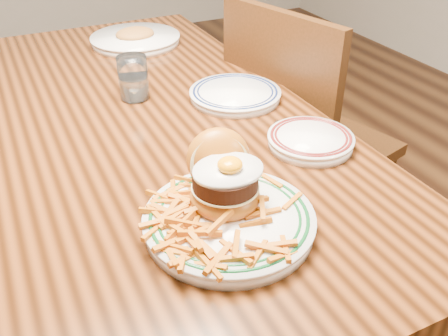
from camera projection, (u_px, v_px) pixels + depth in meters
name	position (u px, v px, depth m)	size (l,w,h in m)	color
floor	(160.00, 319.00, 1.65)	(6.00, 6.00, 0.00)	black
table	(142.00, 147.00, 1.29)	(0.85, 1.60, 0.75)	black
chair_right	(300.00, 139.00, 1.64)	(0.54, 0.54, 0.95)	#3F1F0D
main_plate	(227.00, 204.00, 0.88)	(0.30, 0.32, 0.15)	white
side_plate	(311.00, 140.00, 1.11)	(0.19, 0.20, 0.03)	white
rear_plate	(235.00, 94.00, 1.33)	(0.24, 0.24, 0.03)	white
water_glass	(134.00, 80.00, 1.31)	(0.08, 0.08, 0.12)	white
far_plate	(135.00, 39.00, 1.70)	(0.30, 0.30, 0.05)	white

